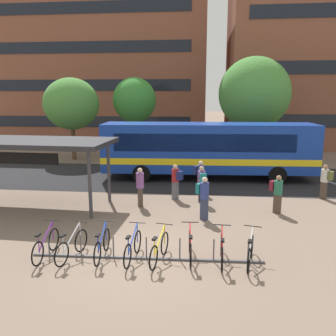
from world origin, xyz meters
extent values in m
plane|color=#7A6656|center=(0.00, 0.00, 0.00)|extent=(200.00, 200.00, 0.00)
cube|color=#232326|center=(0.00, 10.25, 0.00)|extent=(80.00, 7.20, 0.01)
cube|color=#14389E|center=(2.11, 10.25, 1.85)|extent=(12.11, 3.12, 2.70)
cube|color=yellow|center=(2.11, 10.25, 1.20)|extent=(12.13, 3.14, 0.36)
cube|color=black|center=(7.55, 10.51, 2.98)|extent=(1.11, 2.34, 0.40)
cube|color=black|center=(8.08, 10.53, 2.12)|extent=(0.18, 2.19, 1.40)
cube|color=black|center=(1.75, 11.48, 2.25)|extent=(9.83, 0.53, 0.97)
cube|color=black|center=(1.87, 8.99, 2.25)|extent=(9.83, 0.53, 0.97)
cylinder|color=black|center=(5.77, 11.58, 0.50)|extent=(1.01, 0.35, 1.00)
cylinder|color=black|center=(5.88, 9.27, 0.50)|extent=(1.01, 0.35, 1.00)
cylinder|color=black|center=(-1.66, 11.22, 0.50)|extent=(1.01, 0.35, 1.00)
cylinder|color=black|center=(-1.55, 8.92, 0.50)|extent=(1.01, 0.35, 1.00)
cube|color=#47474C|center=(0.25, -0.32, 0.03)|extent=(6.89, 0.28, 0.06)
cylinder|color=#47474C|center=(-2.70, -0.41, 0.35)|extent=(0.04, 0.04, 0.70)
cylinder|color=#47474C|center=(-1.72, -0.38, 0.35)|extent=(0.04, 0.04, 0.70)
cylinder|color=#47474C|center=(-0.73, -0.35, 0.35)|extent=(0.04, 0.04, 0.70)
cylinder|color=#47474C|center=(0.25, -0.32, 0.35)|extent=(0.04, 0.04, 0.70)
cylinder|color=#47474C|center=(1.23, -0.29, 0.35)|extent=(0.04, 0.04, 0.70)
cylinder|color=#47474C|center=(2.22, -0.26, 0.35)|extent=(0.04, 0.04, 0.70)
cylinder|color=#47474C|center=(3.20, -0.23, 0.35)|extent=(0.04, 0.04, 0.70)
torus|color=black|center=(-2.74, 0.02, 0.35)|extent=(0.06, 0.70, 0.70)
torus|color=black|center=(-2.76, -1.00, 0.35)|extent=(0.06, 0.70, 0.70)
cube|color=#702893|center=(-2.75, -0.47, 0.67)|extent=(0.06, 0.92, 0.58)
cylinder|color=#702893|center=(-2.76, -0.90, 0.62)|extent=(0.03, 0.03, 0.55)
cube|color=black|center=(-2.76, -0.90, 0.88)|extent=(0.11, 0.22, 0.05)
cylinder|color=#702893|center=(-2.74, 0.00, 0.67)|extent=(0.03, 0.03, 0.65)
cylinder|color=black|center=(-2.74, 0.00, 0.98)|extent=(0.52, 0.04, 0.03)
torus|color=black|center=(-1.86, 0.02, 0.35)|extent=(0.19, 0.70, 0.70)
torus|color=black|center=(-2.06, -0.98, 0.35)|extent=(0.19, 0.70, 0.70)
cube|color=#B7BABF|center=(-1.96, -0.46, 0.67)|extent=(0.22, 0.91, 0.58)
cylinder|color=#B7BABF|center=(-2.04, -0.88, 0.62)|extent=(0.04, 0.04, 0.55)
cube|color=black|center=(-2.04, -0.88, 0.88)|extent=(0.14, 0.24, 0.05)
cylinder|color=#B7BABF|center=(-1.86, 0.00, 0.67)|extent=(0.04, 0.04, 0.65)
cylinder|color=black|center=(-1.86, 0.00, 0.98)|extent=(0.51, 0.13, 0.03)
torus|color=black|center=(-1.09, 0.18, 0.35)|extent=(0.06, 0.70, 0.70)
torus|color=black|center=(-1.07, -0.84, 0.35)|extent=(0.06, 0.70, 0.70)
cube|color=#1E3DB2|center=(-1.08, -0.31, 0.67)|extent=(0.05, 0.92, 0.58)
cylinder|color=#1E3DB2|center=(-1.07, -0.74, 0.62)|extent=(0.03, 0.03, 0.55)
cube|color=black|center=(-1.07, -0.74, 0.88)|extent=(0.10, 0.22, 0.05)
cylinder|color=#1E3DB2|center=(-1.09, 0.16, 0.67)|extent=(0.03, 0.03, 0.65)
cylinder|color=black|center=(-1.09, 0.16, 0.98)|extent=(0.52, 0.04, 0.03)
torus|color=black|center=(-0.09, 0.12, 0.35)|extent=(0.11, 0.71, 0.70)
torus|color=black|center=(-0.19, -0.90, 0.35)|extent=(0.11, 0.71, 0.70)
cube|color=#1E3DB2|center=(-0.14, -0.37, 0.67)|extent=(0.12, 0.92, 0.58)
cylinder|color=#1E3DB2|center=(-0.18, -0.80, 0.62)|extent=(0.03, 0.03, 0.55)
cube|color=black|center=(-0.18, -0.80, 0.88)|extent=(0.12, 0.23, 0.05)
cylinder|color=#1E3DB2|center=(-0.10, 0.10, 0.67)|extent=(0.03, 0.03, 0.65)
cylinder|color=black|center=(-0.10, 0.10, 0.98)|extent=(0.52, 0.08, 0.03)
torus|color=black|center=(0.74, 0.09, 0.35)|extent=(0.18, 0.70, 0.70)
torus|color=black|center=(0.55, -0.91, 0.35)|extent=(0.18, 0.70, 0.70)
cube|color=yellow|center=(0.65, -0.39, 0.67)|extent=(0.21, 0.91, 0.58)
cylinder|color=yellow|center=(0.57, -0.81, 0.62)|extent=(0.04, 0.04, 0.55)
cube|color=black|center=(0.57, -0.81, 0.88)|extent=(0.14, 0.24, 0.05)
cylinder|color=yellow|center=(0.74, 0.07, 0.67)|extent=(0.04, 0.04, 0.65)
cylinder|color=black|center=(0.74, 0.07, 0.98)|extent=(0.52, 0.13, 0.03)
torus|color=black|center=(1.50, 0.32, 0.35)|extent=(0.09, 0.71, 0.70)
torus|color=black|center=(1.56, -0.70, 0.35)|extent=(0.09, 0.71, 0.70)
cube|color=red|center=(1.53, -0.17, 0.67)|extent=(0.09, 0.92, 0.58)
cylinder|color=red|center=(1.56, -0.60, 0.62)|extent=(0.03, 0.03, 0.55)
cube|color=black|center=(1.56, -0.60, 0.88)|extent=(0.11, 0.23, 0.05)
cylinder|color=red|center=(1.50, 0.30, 0.67)|extent=(0.03, 0.03, 0.65)
cylinder|color=black|center=(1.50, 0.30, 0.98)|extent=(0.52, 0.06, 0.03)
torus|color=black|center=(2.46, 0.19, 0.35)|extent=(0.07, 0.71, 0.70)
torus|color=black|center=(2.43, -0.83, 0.35)|extent=(0.07, 0.71, 0.70)
cube|color=red|center=(2.45, -0.30, 0.67)|extent=(0.06, 0.92, 0.58)
cylinder|color=red|center=(2.43, -0.73, 0.62)|extent=(0.03, 0.03, 0.55)
cube|color=black|center=(2.43, -0.73, 0.88)|extent=(0.11, 0.22, 0.05)
cylinder|color=red|center=(2.46, 0.17, 0.67)|extent=(0.03, 0.03, 0.65)
cylinder|color=black|center=(2.46, 0.17, 0.98)|extent=(0.52, 0.04, 0.03)
torus|color=black|center=(3.36, 0.17, 0.35)|extent=(0.19, 0.70, 0.70)
torus|color=black|center=(3.15, -0.83, 0.35)|extent=(0.19, 0.70, 0.70)
cube|color=silver|center=(3.26, -0.31, 0.67)|extent=(0.22, 0.91, 0.58)
cylinder|color=silver|center=(3.17, -0.73, 0.62)|extent=(0.04, 0.04, 0.55)
cube|color=black|center=(3.17, -0.73, 0.88)|extent=(0.14, 0.24, 0.05)
cylinder|color=silver|center=(3.35, 0.15, 0.67)|extent=(0.04, 0.04, 0.65)
cylinder|color=black|center=(3.35, 0.15, 0.98)|extent=(0.51, 0.13, 0.03)
cylinder|color=#38383D|center=(-2.50, 2.94, 1.36)|extent=(0.15, 0.15, 2.72)
cylinder|color=#38383D|center=(-2.39, 5.28, 1.36)|extent=(0.15, 0.15, 2.72)
cube|color=#28282D|center=(-5.69, 4.25, 2.82)|extent=(7.43, 3.47, 0.20)
cube|color=black|center=(-5.75, 2.93, 2.37)|extent=(4.16, 0.27, 0.44)
cube|color=#47382D|center=(4.92, 4.35, 0.40)|extent=(0.32, 0.33, 0.80)
cylinder|color=#23664C|center=(4.92, 4.35, 1.09)|extent=(0.48, 0.48, 0.57)
sphere|color=#936B4C|center=(4.92, 4.35, 1.49)|extent=(0.22, 0.22, 0.22)
cube|color=maroon|center=(4.74, 4.54, 1.12)|extent=(0.33, 0.32, 0.40)
cube|color=black|center=(1.79, 5.48, 0.45)|extent=(0.26, 0.30, 0.90)
cylinder|color=#7F4C93|center=(1.79, 5.48, 1.18)|extent=(0.41, 0.41, 0.56)
sphere|color=tan|center=(1.79, 5.48, 1.57)|extent=(0.22, 0.22, 0.22)
cube|color=#197075|center=(1.86, 5.23, 1.21)|extent=(0.32, 0.24, 0.40)
cube|color=#47382D|center=(1.74, 6.98, 0.42)|extent=(0.32, 0.30, 0.84)
cylinder|color=navy|center=(1.74, 6.98, 1.13)|extent=(0.46, 0.46, 0.58)
sphere|color=beige|center=(1.74, 6.98, 1.53)|extent=(0.22, 0.22, 0.22)
cube|color=navy|center=(1.51, 7.10, 1.16)|extent=(0.29, 0.33, 0.40)
cube|color=#47382D|center=(7.48, 6.66, 0.41)|extent=(0.33, 0.31, 0.82)
cylinder|color=beige|center=(7.48, 6.66, 1.12)|extent=(0.47, 0.47, 0.59)
sphere|color=#936B4C|center=(7.48, 6.66, 1.53)|extent=(0.22, 0.22, 0.22)
cube|color=#56602D|center=(7.70, 6.51, 1.15)|extent=(0.31, 0.33, 0.40)
cube|color=#2D3851|center=(1.93, 3.25, 0.43)|extent=(0.33, 0.32, 0.85)
cylinder|color=navy|center=(1.93, 3.25, 1.17)|extent=(0.48, 0.48, 0.64)
sphere|color=beige|center=(1.93, 3.25, 1.60)|extent=(0.22, 0.22, 0.22)
cube|color=#197075|center=(1.74, 3.43, 1.20)|extent=(0.32, 0.33, 0.40)
cube|color=#565660|center=(0.58, 5.87, 0.43)|extent=(0.33, 0.31, 0.85)
cylinder|color=maroon|center=(0.58, 5.87, 1.14)|extent=(0.47, 0.47, 0.58)
sphere|color=tan|center=(0.58, 5.87, 1.54)|extent=(0.22, 0.22, 0.22)
cube|color=navy|center=(0.80, 5.72, 1.17)|extent=(0.30, 0.33, 0.40)
cube|color=#47382D|center=(-0.84, 4.63, 0.42)|extent=(0.27, 0.31, 0.84)
cylinder|color=#7F4C93|center=(-0.84, 4.63, 1.17)|extent=(0.42, 0.42, 0.66)
sphere|color=beige|center=(-0.84, 4.63, 1.61)|extent=(0.22, 0.22, 0.22)
cube|color=#B21E23|center=(-0.91, 4.87, 1.20)|extent=(0.32, 0.25, 0.40)
cylinder|color=brown|center=(5.43, 16.59, 1.34)|extent=(0.32, 0.32, 2.69)
ellipsoid|color=#4C8E3D|center=(5.43, 16.59, 4.90)|extent=(5.16, 5.16, 5.21)
cylinder|color=brown|center=(-7.91, 15.43, 1.27)|extent=(0.32, 0.32, 2.55)
ellipsoid|color=#4C8E3D|center=(-7.91, 15.43, 4.16)|extent=(4.04, 4.04, 3.78)
cylinder|color=brown|center=(-3.45, 16.79, 1.49)|extent=(0.32, 0.32, 2.98)
ellipsoid|color=#388433|center=(-3.45, 16.79, 4.42)|extent=(3.27, 3.27, 3.39)
cube|color=brown|center=(-10.06, 31.19, 9.01)|extent=(23.97, 12.75, 18.03)
cube|color=black|center=(-10.06, 24.78, 2.16)|extent=(21.10, 0.06, 1.10)
cube|color=black|center=(-10.06, 24.78, 5.77)|extent=(21.10, 0.06, 1.10)
cube|color=black|center=(-10.06, 24.78, 9.38)|extent=(21.10, 0.06, 1.10)
cube|color=black|center=(-10.06, 24.78, 12.98)|extent=(21.10, 0.06, 1.10)
cube|color=brown|center=(13.51, 27.23, 8.81)|extent=(18.54, 11.97, 17.61)
camera|label=1|loc=(1.87, -9.75, 4.75)|focal=37.28mm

